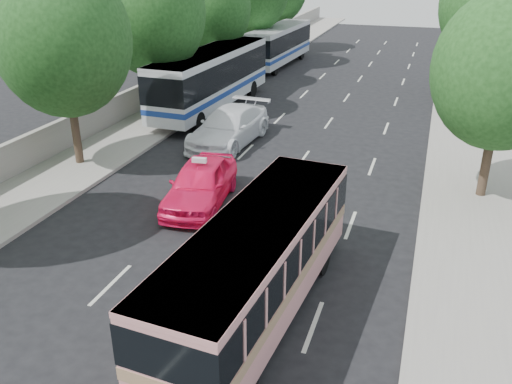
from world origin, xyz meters
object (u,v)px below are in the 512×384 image
at_px(pink_taxi, 200,183).
at_px(white_pickup, 229,127).
at_px(pink_bus, 258,258).
at_px(tour_coach_rear, 279,42).
at_px(tour_coach_front, 211,75).

relative_size(pink_taxi, white_pickup, 0.83).
height_order(pink_bus, tour_coach_rear, tour_coach_rear).
relative_size(white_pickup, tour_coach_front, 0.51).
relative_size(pink_bus, white_pickup, 1.50).
bearing_deg(tour_coach_front, pink_bus, -61.54).
xyz_separation_m(tour_coach_front, tour_coach_rear, (0.00, 14.50, -0.22)).
height_order(tour_coach_front, tour_coach_rear, tour_coach_front).
height_order(pink_taxi, white_pickup, white_pickup).
height_order(pink_bus, white_pickup, pink_bus).
xyz_separation_m(pink_bus, tour_coach_front, (-8.97, 18.47, 0.36)).
relative_size(white_pickup, tour_coach_rear, 0.57).
bearing_deg(white_pickup, tour_coach_front, 124.68).
bearing_deg(white_pickup, pink_taxi, -73.31).
xyz_separation_m(pink_taxi, tour_coach_front, (-4.71, 12.51, 1.28)).
distance_m(pink_taxi, tour_coach_front, 13.43).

